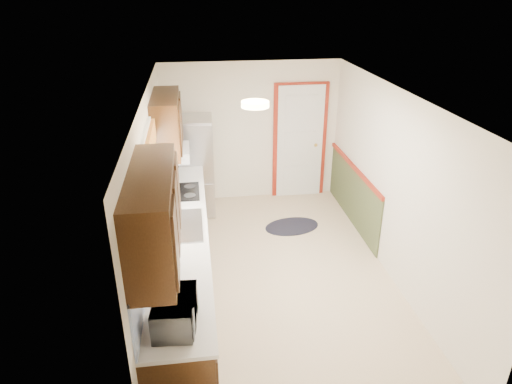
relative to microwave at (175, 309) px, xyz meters
name	(u,v)px	position (x,y,z in m)	size (l,w,h in m)	color
room_shell	(277,193)	(1.20, 1.92, 0.09)	(3.20, 5.20, 2.52)	beige
kitchen_run	(177,240)	(-0.04, 1.63, -0.30)	(0.63, 4.00, 2.20)	#321B0B
back_wall_trim	(311,153)	(2.19, 4.13, -0.22)	(1.12, 2.30, 2.08)	maroon
ceiling_fixture	(255,104)	(0.90, 1.72, 1.25)	(0.30, 0.30, 0.06)	#FFD88C
microwave	(175,309)	(0.00, 0.00, 0.00)	(0.50, 0.28, 0.34)	white
refrigerator	(193,166)	(0.18, 3.97, -0.30)	(0.70, 0.69, 1.62)	#B7B7BC
rug	(292,226)	(1.69, 3.18, -1.10)	(0.88, 0.56, 0.01)	black
cooktop	(181,192)	(0.01, 2.67, -0.16)	(0.49, 0.59, 0.02)	black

